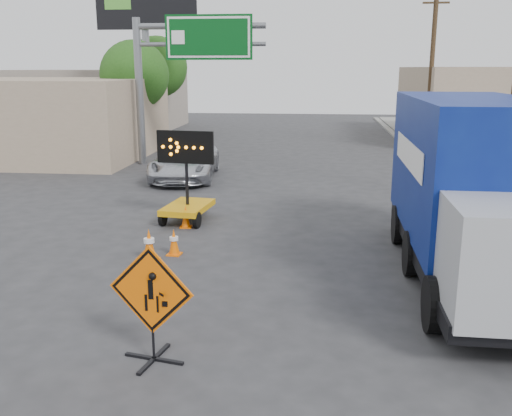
% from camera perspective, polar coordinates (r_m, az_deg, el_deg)
% --- Properties ---
extents(ground, '(100.00, 100.00, 0.00)m').
position_cam_1_polar(ground, '(10.02, -5.88, -13.24)').
color(ground, '#2D2D30').
rests_on(ground, ground).
extents(curb_right, '(0.40, 60.00, 0.12)m').
position_cam_1_polar(curb_right, '(24.70, 18.38, 2.66)').
color(curb_right, gray).
rests_on(curb_right, ground).
extents(sidewalk_right, '(4.00, 60.00, 0.15)m').
position_cam_1_polar(sidewalk_right, '(25.29, 23.48, 2.50)').
color(sidewalk_right, gray).
rests_on(sidewalk_right, ground).
extents(storefront_left_near, '(14.00, 10.00, 4.00)m').
position_cam_1_polar(storefront_left_near, '(32.95, -23.04, 8.32)').
color(storefront_left_near, tan).
rests_on(storefront_left_near, ground).
extents(storefront_left_far, '(12.00, 10.00, 4.40)m').
position_cam_1_polar(storefront_left_far, '(46.02, -15.69, 10.42)').
color(storefront_left_far, gray).
rests_on(storefront_left_far, ground).
extents(building_right_far, '(10.00, 14.00, 4.60)m').
position_cam_1_polar(building_right_far, '(40.32, 22.42, 9.62)').
color(building_right_far, tan).
rests_on(building_right_far, ground).
extents(highway_gantry, '(6.18, 0.38, 6.90)m').
position_cam_1_polar(highway_gantry, '(27.43, -7.51, 14.82)').
color(highway_gantry, slate).
rests_on(highway_gantry, ground).
extents(billboard, '(6.10, 0.54, 9.85)m').
position_cam_1_polar(billboard, '(36.20, -10.90, 18.05)').
color(billboard, slate).
rests_on(billboard, ground).
extents(utility_pole_far, '(1.80, 0.26, 9.00)m').
position_cam_1_polar(utility_pole_far, '(33.27, 17.16, 13.48)').
color(utility_pole_far, '#46351E').
rests_on(utility_pole_far, ground).
extents(tree_left_near, '(3.71, 3.71, 6.03)m').
position_cam_1_polar(tree_left_near, '(32.29, -12.06, 12.87)').
color(tree_left_near, '#46351E').
rests_on(tree_left_near, ground).
extents(tree_left_far, '(4.10, 4.10, 6.66)m').
position_cam_1_polar(tree_left_far, '(40.23, -9.88, 13.72)').
color(tree_left_far, '#46351E').
rests_on(tree_left_far, ground).
extents(construction_sign, '(1.42, 1.02, 1.92)m').
position_cam_1_polar(construction_sign, '(9.15, -10.41, -9.17)').
color(construction_sign, black).
rests_on(construction_sign, ground).
extents(arrow_board, '(1.74, 2.07, 2.76)m').
position_cam_1_polar(arrow_board, '(17.37, -6.87, 0.68)').
color(arrow_board, orange).
rests_on(arrow_board, ground).
extents(pickup_truck, '(2.92, 5.54, 1.49)m').
position_cam_1_polar(pickup_truck, '(24.15, -7.11, 4.67)').
color(pickup_truck, silver).
rests_on(pickup_truck, ground).
extents(box_truck, '(2.75, 8.29, 3.92)m').
position_cam_1_polar(box_truck, '(13.13, 20.72, 0.75)').
color(box_truck, black).
rests_on(box_truck, ground).
extents(cone_a, '(0.44, 0.44, 0.80)m').
position_cam_1_polar(cone_a, '(14.02, -10.63, -3.63)').
color(cone_a, '#F56405').
rests_on(cone_a, ground).
extents(cone_b, '(0.37, 0.37, 0.67)m').
position_cam_1_polar(cone_b, '(14.37, -8.21, -3.38)').
color(cone_b, '#F56405').
rests_on(cone_b, ground).
extents(cone_c, '(0.38, 0.38, 0.67)m').
position_cam_1_polar(cone_c, '(16.76, -7.05, -0.83)').
color(cone_c, '#F56405').
rests_on(cone_c, ground).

